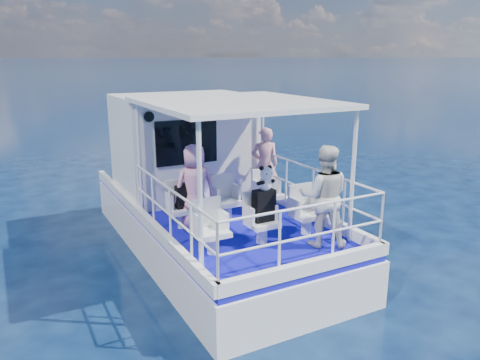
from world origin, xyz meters
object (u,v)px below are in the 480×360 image
Objects in this scene: backpack_center at (264,205)px; panda at (266,178)px; passenger_port_fwd at (195,187)px; passenger_stbd_aft at (324,196)px.

panda is (0.01, -0.02, 0.47)m from backpack_center.
passenger_port_fwd is 3.78× the size of panda.
passenger_stbd_aft reaches higher than backpack_center.
passenger_stbd_aft reaches higher than panda.
passenger_port_fwd is at bearing -17.33° from passenger_stbd_aft.
passenger_port_fwd is 0.92× the size of passenger_stbd_aft.
backpack_center is 0.47m from panda.
panda is at bearing 123.93° from passenger_port_fwd.
passenger_port_fwd is 2.89× the size of backpack_center.
passenger_stbd_aft reaches higher than passenger_port_fwd.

